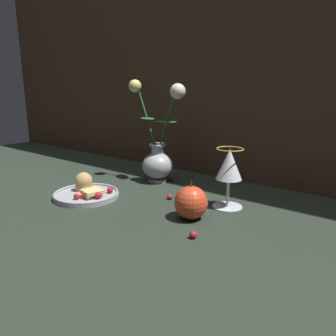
{
  "coord_description": "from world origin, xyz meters",
  "views": [
    {
      "loc": [
        0.56,
        -0.64,
        0.31
      ],
      "look_at": [
        0.05,
        0.01,
        0.1
      ],
      "focal_mm": 35.0,
      "sensor_mm": 36.0,
      "label": 1
    }
  ],
  "objects": [
    {
      "name": "ground_plane",
      "position": [
        0.0,
        0.0,
        0.0
      ],
      "size": [
        2.4,
        2.4,
        0.0
      ],
      "primitive_type": "plane",
      "color": "#232D23",
      "rests_on": "ground"
    },
    {
      "name": "apple_beside_vase",
      "position": [
        0.16,
        -0.03,
        0.04
      ],
      "size": [
        0.08,
        0.08,
        0.09
      ],
      "color": "#D14223",
      "rests_on": "ground_plane"
    },
    {
      "name": "berry_near_plate",
      "position": [
        0.04,
        0.05,
        0.01
      ],
      "size": [
        0.01,
        0.01,
        0.01
      ],
      "primitive_type": "sphere",
      "color": "#AD192D",
      "rests_on": "ground_plane"
    },
    {
      "name": "berry_front_center",
      "position": [
        0.22,
        -0.12,
        0.01
      ],
      "size": [
        0.02,
        0.02,
        0.02
      ],
      "primitive_type": "sphere",
      "color": "#AD192D",
      "rests_on": "ground_plane"
    },
    {
      "name": "vase",
      "position": [
        -0.11,
        0.16,
        0.09
      ],
      "size": [
        0.2,
        0.1,
        0.33
      ],
      "color": "#A3A3A8",
      "rests_on": "ground_plane"
    },
    {
      "name": "plate_with_pastries",
      "position": [
        -0.17,
        -0.08,
        0.02
      ],
      "size": [
        0.18,
        0.18,
        0.06
      ],
      "color": "#A3A3A8",
      "rests_on": "ground_plane"
    },
    {
      "name": "wine_glass",
      "position": [
        0.19,
        0.09,
        0.11
      ],
      "size": [
        0.08,
        0.08,
        0.16
      ],
      "color": "silver",
      "rests_on": "ground_plane"
    }
  ]
}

